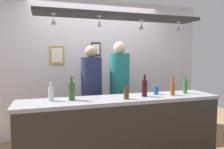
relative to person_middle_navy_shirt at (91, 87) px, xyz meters
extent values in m
cube|color=silver|center=(0.25, 0.67, 0.28)|extent=(4.40, 0.06, 2.60)
cube|color=#99999E|center=(0.25, -0.78, -0.08)|extent=(2.70, 0.55, 0.04)
cube|color=#2D2823|center=(0.25, -1.03, -0.56)|extent=(2.65, 0.04, 0.92)
cube|color=black|center=(0.25, -0.73, 1.02)|extent=(2.20, 0.36, 0.04)
cylinder|color=silver|center=(-0.61, -0.77, 0.99)|extent=(0.06, 0.06, 0.00)
cylinder|color=silver|center=(-0.61, -0.77, 0.96)|extent=(0.01, 0.01, 0.06)
cone|color=silver|center=(-0.61, -0.77, 0.90)|extent=(0.07, 0.07, 0.08)
cylinder|color=silver|center=(-0.06, -0.79, 0.99)|extent=(0.06, 0.06, 0.00)
cylinder|color=silver|center=(-0.06, -0.79, 0.96)|extent=(0.01, 0.01, 0.06)
cone|color=silver|center=(-0.06, -0.79, 0.90)|extent=(0.07, 0.07, 0.08)
cylinder|color=silver|center=(0.56, -0.69, 0.99)|extent=(0.06, 0.06, 0.00)
cylinder|color=silver|center=(0.56, -0.69, 0.96)|extent=(0.01, 0.01, 0.06)
cone|color=silver|center=(0.56, -0.69, 0.90)|extent=(0.07, 0.07, 0.08)
cylinder|color=silver|center=(1.15, -0.70, 0.99)|extent=(0.06, 0.06, 0.00)
cylinder|color=silver|center=(1.15, -0.70, 0.96)|extent=(0.01, 0.01, 0.06)
cone|color=silver|center=(1.15, -0.70, 0.90)|extent=(0.07, 0.07, 0.08)
cube|color=#2D334C|center=(0.00, 0.00, -0.62)|extent=(0.17, 0.18, 0.80)
cylinder|color=navy|center=(0.00, 0.00, 0.13)|extent=(0.34, 0.34, 0.70)
sphere|color=tan|center=(0.00, 0.00, 0.57)|extent=(0.20, 0.20, 0.20)
cube|color=#2D334C|center=(0.49, 0.00, -0.60)|extent=(0.17, 0.18, 0.84)
cylinder|color=#1E7A75|center=(0.49, 0.00, 0.18)|extent=(0.34, 0.34, 0.73)
sphere|color=beige|center=(0.49, 0.00, 0.64)|extent=(0.21, 0.21, 0.21)
cylinder|color=#380F19|center=(0.57, -0.78, 0.06)|extent=(0.08, 0.08, 0.22)
cylinder|color=#380F19|center=(0.57, -0.78, 0.21)|extent=(0.03, 0.03, 0.08)
cylinder|color=#336B2D|center=(1.25, -0.75, 0.04)|extent=(0.06, 0.06, 0.19)
cylinder|color=#336B2D|center=(1.25, -0.75, 0.17)|extent=(0.03, 0.03, 0.07)
cylinder|color=brown|center=(0.99, -0.82, 0.04)|extent=(0.06, 0.06, 0.18)
cylinder|color=brown|center=(0.99, -0.82, 0.17)|extent=(0.03, 0.03, 0.08)
cylinder|color=#512D14|center=(0.27, -0.88, 0.01)|extent=(0.07, 0.07, 0.13)
cylinder|color=#512D14|center=(0.27, -0.88, 0.10)|extent=(0.03, 0.03, 0.05)
cylinder|color=silver|center=(-0.66, -0.70, 0.03)|extent=(0.06, 0.06, 0.17)
cylinder|color=silver|center=(-0.66, -0.70, 0.15)|extent=(0.03, 0.03, 0.06)
cylinder|color=#2D5623|center=(-0.41, -0.73, 0.06)|extent=(0.08, 0.08, 0.22)
cylinder|color=#2D5623|center=(-0.41, -0.73, 0.21)|extent=(0.03, 0.03, 0.08)
cylinder|color=#1E4CB2|center=(0.80, -0.69, 0.01)|extent=(0.07, 0.07, 0.12)
cube|color=black|center=(0.23, 0.63, 0.64)|extent=(0.18, 0.02, 0.26)
cube|color=white|center=(0.23, 0.62, 0.64)|extent=(0.14, 0.01, 0.20)
cube|color=#B29338|center=(-0.50, 0.63, 0.52)|extent=(0.26, 0.02, 0.34)
cube|color=white|center=(-0.50, 0.62, 0.52)|extent=(0.20, 0.01, 0.26)
camera|label=1|loc=(-0.72, -3.39, 0.49)|focal=34.07mm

